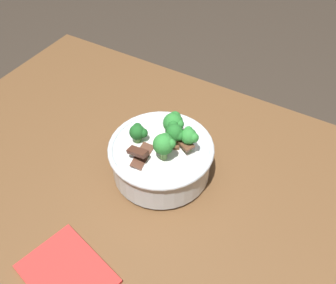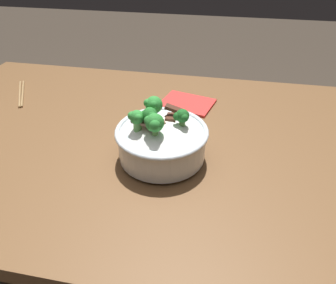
% 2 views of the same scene
% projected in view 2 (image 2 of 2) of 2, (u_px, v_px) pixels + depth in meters
% --- Properties ---
extents(dining_table, '(1.39, 0.88, 0.80)m').
position_uv_depth(dining_table, '(134.00, 174.00, 0.94)').
color(dining_table, brown).
rests_on(dining_table, ground).
extents(rice_bowl, '(0.23, 0.23, 0.15)m').
position_uv_depth(rice_bowl, '(161.00, 138.00, 0.74)').
color(rice_bowl, silver).
rests_on(rice_bowl, dining_table).
extents(chopsticks_pair, '(0.12, 0.19, 0.01)m').
position_uv_depth(chopsticks_pair, '(21.00, 93.00, 1.06)').
color(chopsticks_pair, '#9E7A4C').
rests_on(chopsticks_pair, dining_table).
extents(folded_napkin, '(0.19, 0.16, 0.01)m').
position_uv_depth(folded_napkin, '(187.00, 103.00, 1.00)').
color(folded_napkin, red).
rests_on(folded_napkin, dining_table).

